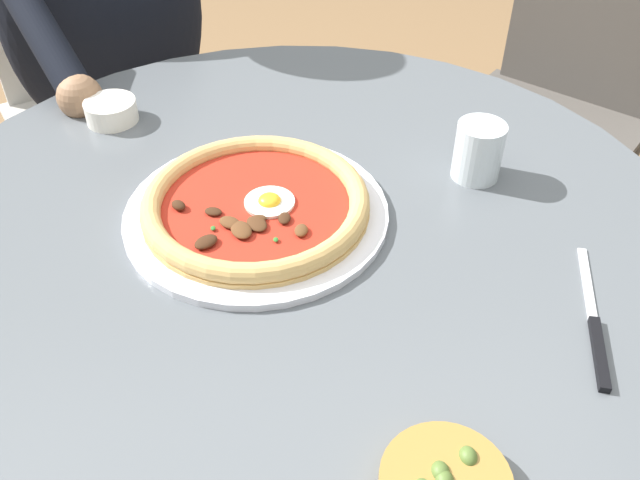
% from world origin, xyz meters
% --- Properties ---
extents(dining_table, '(1.01, 1.01, 0.72)m').
position_xyz_m(dining_table, '(0.00, 0.00, 0.55)').
color(dining_table, '#565B60').
rests_on(dining_table, ground).
extents(pizza_on_plate, '(0.33, 0.33, 0.04)m').
position_xyz_m(pizza_on_plate, '(0.02, 0.04, 0.73)').
color(pizza_on_plate, white).
rests_on(pizza_on_plate, dining_table).
extents(water_glass, '(0.06, 0.06, 0.08)m').
position_xyz_m(water_glass, '(0.09, -0.25, 0.75)').
color(water_glass, silver).
rests_on(water_glass, dining_table).
extents(steak_knife, '(0.21, 0.06, 0.01)m').
position_xyz_m(steak_knife, '(-0.20, -0.31, 0.72)').
color(steak_knife, silver).
rests_on(steak_knife, dining_table).
extents(ramekin_capers, '(0.08, 0.08, 0.03)m').
position_xyz_m(ramekin_capers, '(0.27, 0.26, 0.74)').
color(ramekin_capers, white).
rests_on(ramekin_capers, dining_table).
extents(diner_person, '(0.58, 0.45, 1.20)m').
position_xyz_m(diner_person, '(0.64, 0.33, 0.54)').
color(diner_person, '#282833').
rests_on(diner_person, ground).
extents(cafe_chair_diner, '(0.59, 0.59, 0.84)m').
position_xyz_m(cafe_chair_diner, '(0.77, 0.40, 0.51)').
color(cafe_chair_diner, beige).
rests_on(cafe_chair_diner, ground).
extents(cafe_chair_spare_near, '(0.57, 0.57, 0.88)m').
position_xyz_m(cafe_chair_spare_near, '(0.69, -0.62, 0.52)').
color(cafe_chair_spare_near, '#504A45').
rests_on(cafe_chair_spare_near, ground).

